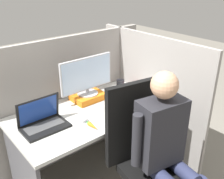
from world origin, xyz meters
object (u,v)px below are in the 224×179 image
object	(u,v)px
paper_box	(88,96)
carrot_toy	(93,126)
laptop	(43,122)
office_chair	(145,155)
coffee_mug	(120,85)
monitor	(87,76)
stapler	(132,86)
person	(166,145)

from	to	relation	value
paper_box	carrot_toy	distance (m)	0.53
laptop	office_chair	size ratio (longest dim) A/B	0.31
carrot_toy	coffee_mug	world-z (taller)	coffee_mug
carrot_toy	office_chair	distance (m)	0.47
paper_box	carrot_toy	world-z (taller)	paper_box
monitor	stapler	distance (m)	0.58
person	coffee_mug	world-z (taller)	person
monitor	laptop	world-z (taller)	monitor
monitor	carrot_toy	size ratio (longest dim) A/B	4.01
monitor	stapler	bearing A→B (deg)	-9.19
monitor	coffee_mug	size ratio (longest dim) A/B	5.25
laptop	person	bearing A→B (deg)	-56.30
monitor	person	xyz separation A→B (m)	(-0.02, -1.01, -0.22)
laptop	person	size ratio (longest dim) A/B	0.28
carrot_toy	monitor	bearing A→B (deg)	59.48
laptop	stapler	size ratio (longest dim) A/B	3.01
stapler	person	size ratio (longest dim) A/B	0.09
person	paper_box	bearing A→B (deg)	88.91
carrot_toy	coffee_mug	distance (m)	0.80
carrot_toy	coffee_mug	size ratio (longest dim) A/B	1.31
paper_box	person	bearing A→B (deg)	-91.09
carrot_toy	person	size ratio (longest dim) A/B	0.11
paper_box	laptop	distance (m)	0.60
laptop	person	xyz separation A→B (m)	(0.55, -0.83, -0.02)
office_chair	coffee_mug	world-z (taller)	office_chair
monitor	coffee_mug	distance (m)	0.45
stapler	person	xyz separation A→B (m)	(-0.54, -0.93, 0.00)
laptop	office_chair	bearing A→B (deg)	-51.44
office_chair	coffee_mug	distance (m)	0.95
office_chair	coffee_mug	size ratio (longest dim) A/B	10.83
office_chair	person	size ratio (longest dim) A/B	0.88
stapler	person	bearing A→B (deg)	-120.33
laptop	carrot_toy	bearing A→B (deg)	-42.17
stapler	laptop	bearing A→B (deg)	-174.83
laptop	coffee_mug	world-z (taller)	laptop
coffee_mug	person	bearing A→B (deg)	-113.49
coffee_mug	office_chair	bearing A→B (deg)	-119.51
person	coffee_mug	xyz separation A→B (m)	(0.43, 0.98, 0.03)
carrot_toy	coffee_mug	bearing A→B (deg)	32.23
laptop	coffee_mug	xyz separation A→B (m)	(0.98, 0.15, 0.01)
laptop	office_chair	xyz separation A→B (m)	(0.52, -0.65, -0.20)
paper_box	office_chair	xyz separation A→B (m)	(-0.05, -0.83, -0.18)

